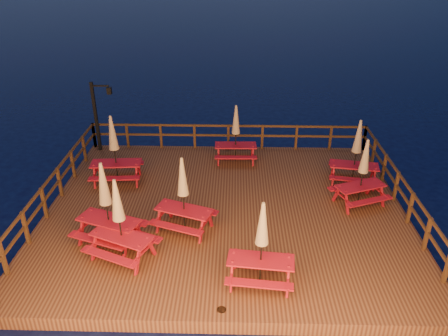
# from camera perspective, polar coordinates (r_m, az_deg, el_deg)

# --- Properties ---
(ground) EXTENTS (500.00, 500.00, 0.00)m
(ground) POSITION_cam_1_polar(r_m,az_deg,el_deg) (15.06, 0.23, -6.54)
(ground) COLOR black
(ground) RESTS_ON ground
(deck) EXTENTS (12.00, 10.00, 0.40)m
(deck) POSITION_cam_1_polar(r_m,az_deg,el_deg) (14.95, 0.23, -5.90)
(deck) COLOR #432115
(deck) RESTS_ON ground
(deck_piles) EXTENTS (11.44, 9.44, 1.40)m
(deck_piles) POSITION_cam_1_polar(r_m,az_deg,el_deg) (15.23, 0.22, -7.47)
(deck_piles) COLOR #371D11
(deck_piles) RESTS_ON ground
(railing) EXTENTS (11.80, 9.75, 1.10)m
(railing) POSITION_cam_1_polar(r_m,az_deg,el_deg) (16.01, 0.38, 0.49)
(railing) COLOR #371D11
(railing) RESTS_ON deck
(lamp_post) EXTENTS (0.85, 0.18, 3.00)m
(lamp_post) POSITION_cam_1_polar(r_m,az_deg,el_deg) (19.00, -16.04, 7.24)
(lamp_post) COLOR black
(lamp_post) RESTS_ON deck
(picnic_table_0) EXTENTS (2.13, 1.94, 2.49)m
(picnic_table_0) POSITION_cam_1_polar(r_m,az_deg,el_deg) (13.19, -5.35, -3.35)
(picnic_table_0) COLOR maroon
(picnic_table_0) RESTS_ON deck
(picnic_table_1) EXTENTS (1.70, 1.41, 2.39)m
(picnic_table_1) POSITION_cam_1_polar(r_m,az_deg,el_deg) (17.48, 1.55, 4.62)
(picnic_table_1) COLOR maroon
(picnic_table_1) RESTS_ON deck
(picnic_table_2) EXTENTS (2.26, 2.07, 2.64)m
(picnic_table_2) POSITION_cam_1_polar(r_m,az_deg,el_deg) (13.00, -15.16, -4.38)
(picnic_table_2) COLOR maroon
(picnic_table_2) RESTS_ON deck
(picnic_table_3) EXTENTS (2.07, 1.90, 2.40)m
(picnic_table_3) POSITION_cam_1_polar(r_m,az_deg,el_deg) (15.19, 17.70, -0.43)
(picnic_table_3) COLOR maroon
(picnic_table_3) RESTS_ON deck
(picnic_table_4) EXTENTS (2.20, 2.04, 2.53)m
(picnic_table_4) POSITION_cam_1_polar(r_m,az_deg,el_deg) (12.30, -13.54, -6.45)
(picnic_table_4) COLOR maroon
(picnic_table_4) RESTS_ON deck
(picnic_table_5) EXTENTS (1.94, 1.64, 2.62)m
(picnic_table_5) POSITION_cam_1_polar(r_m,az_deg,el_deg) (16.33, -14.15, 2.49)
(picnic_table_5) COLOR maroon
(picnic_table_5) RESTS_ON deck
(picnic_table_6) EXTENTS (1.96, 1.71, 2.50)m
(picnic_table_6) POSITION_cam_1_polar(r_m,az_deg,el_deg) (16.48, 16.91, 2.12)
(picnic_table_6) COLOR maroon
(picnic_table_6) RESTS_ON deck
(picnic_table_7) EXTENTS (1.87, 1.60, 2.47)m
(picnic_table_7) POSITION_cam_1_polar(r_m,az_deg,el_deg) (11.20, 4.94, -9.68)
(picnic_table_7) COLOR maroon
(picnic_table_7) RESTS_ON deck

